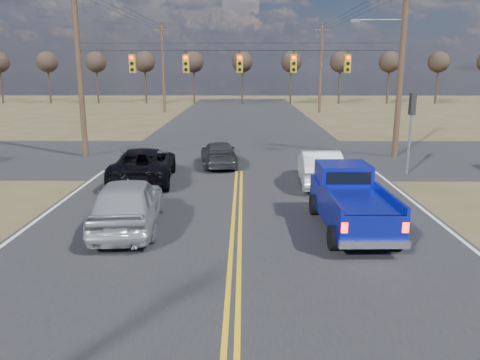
{
  "coord_description": "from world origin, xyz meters",
  "views": [
    {
      "loc": [
        0.24,
        -8.83,
        5.07
      ],
      "look_at": [
        0.11,
        6.0,
        1.5
      ],
      "focal_mm": 35.0,
      "sensor_mm": 36.0,
      "label": 1
    }
  ],
  "objects_px": {
    "silver_suv": "(128,203)",
    "dgrey_car_queue": "(219,154)",
    "white_car_queue": "(320,167)",
    "black_suv": "(144,165)",
    "pickup_truck": "(350,201)"
  },
  "relations": [
    {
      "from": "pickup_truck",
      "to": "dgrey_car_queue",
      "type": "height_order",
      "value": "pickup_truck"
    },
    {
      "from": "silver_suv",
      "to": "white_car_queue",
      "type": "relative_size",
      "value": 1.05
    },
    {
      "from": "pickup_truck",
      "to": "silver_suv",
      "type": "bearing_deg",
      "value": 179.17
    },
    {
      "from": "black_suv",
      "to": "white_car_queue",
      "type": "xyz_separation_m",
      "value": [
        7.91,
        -0.46,
        0.0
      ]
    },
    {
      "from": "silver_suv",
      "to": "dgrey_car_queue",
      "type": "height_order",
      "value": "silver_suv"
    },
    {
      "from": "pickup_truck",
      "to": "dgrey_car_queue",
      "type": "relative_size",
      "value": 1.17
    },
    {
      "from": "pickup_truck",
      "to": "black_suv",
      "type": "bearing_deg",
      "value": 140.12
    },
    {
      "from": "pickup_truck",
      "to": "black_suv",
      "type": "distance_m",
      "value": 10.2
    },
    {
      "from": "black_suv",
      "to": "dgrey_car_queue",
      "type": "height_order",
      "value": "black_suv"
    },
    {
      "from": "white_car_queue",
      "to": "black_suv",
      "type": "bearing_deg",
      "value": -0.27
    },
    {
      "from": "pickup_truck",
      "to": "dgrey_car_queue",
      "type": "bearing_deg",
      "value": 114.24
    },
    {
      "from": "black_suv",
      "to": "dgrey_car_queue",
      "type": "xyz_separation_m",
      "value": [
        3.23,
        3.57,
        -0.14
      ]
    },
    {
      "from": "pickup_truck",
      "to": "silver_suv",
      "type": "xyz_separation_m",
      "value": [
        -7.12,
        -0.04,
        -0.08
      ]
    },
    {
      "from": "pickup_truck",
      "to": "black_suv",
      "type": "xyz_separation_m",
      "value": [
        -7.96,
        6.38,
        -0.15
      ]
    },
    {
      "from": "silver_suv",
      "to": "dgrey_car_queue",
      "type": "bearing_deg",
      "value": -108.9
    }
  ]
}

